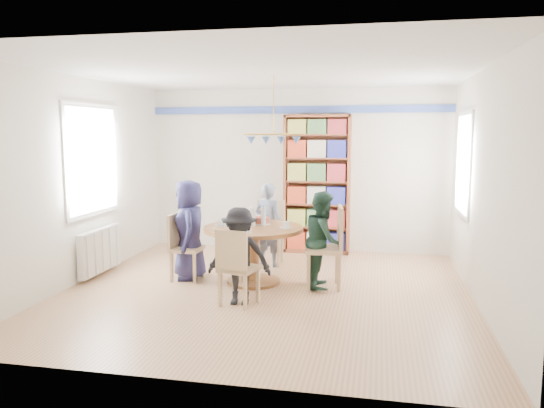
% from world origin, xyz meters
% --- Properties ---
extents(ground, '(5.00, 5.00, 0.00)m').
position_xyz_m(ground, '(0.00, 0.00, 0.00)').
color(ground, tan).
extents(room_shell, '(5.00, 5.00, 5.00)m').
position_xyz_m(room_shell, '(-0.26, 0.87, 1.65)').
color(room_shell, white).
rests_on(room_shell, ground).
extents(radiator, '(0.12, 1.00, 0.60)m').
position_xyz_m(radiator, '(-2.42, 0.30, 0.35)').
color(radiator, silver).
rests_on(radiator, ground).
extents(dining_table, '(1.30, 1.30, 0.75)m').
position_xyz_m(dining_table, '(-0.24, 0.34, 0.56)').
color(dining_table, brown).
rests_on(dining_table, ground).
extents(chair_left, '(0.40, 0.40, 0.89)m').
position_xyz_m(chair_left, '(-1.22, 0.31, 0.49)').
color(chair_left, tan).
rests_on(chair_left, ground).
extents(chair_right, '(0.52, 0.52, 1.05)m').
position_xyz_m(chair_right, '(0.77, 0.33, 0.58)').
color(chair_right, tan).
rests_on(chair_right, ground).
extents(chair_far, '(0.44, 0.44, 0.95)m').
position_xyz_m(chair_far, '(-0.24, 1.42, 0.52)').
color(chair_far, tan).
rests_on(chair_far, ground).
extents(chair_near, '(0.48, 0.48, 0.89)m').
position_xyz_m(chair_near, '(-0.21, -0.63, 0.49)').
color(chair_near, tan).
rests_on(chair_near, ground).
extents(person_left, '(0.62, 0.76, 1.34)m').
position_xyz_m(person_left, '(-1.13, 0.39, 0.67)').
color(person_left, '#1C1B3C').
rests_on(person_left, ground).
extents(person_right, '(0.51, 0.63, 1.24)m').
position_xyz_m(person_right, '(0.68, 0.35, 0.62)').
color(person_right, '#172F23').
rests_on(person_right, ground).
extents(person_far, '(0.53, 0.43, 1.25)m').
position_xyz_m(person_far, '(-0.23, 1.28, 0.62)').
color(person_far, gray).
rests_on(person_far, ground).
extents(person_near, '(0.75, 0.46, 1.13)m').
position_xyz_m(person_near, '(-0.19, -0.54, 0.56)').
color(person_near, black).
rests_on(person_near, ground).
extents(bookshelf, '(1.08, 0.32, 2.26)m').
position_xyz_m(bookshelf, '(0.36, 2.34, 1.11)').
color(bookshelf, brown).
rests_on(bookshelf, ground).
extents(tableware, '(1.05, 1.05, 0.28)m').
position_xyz_m(tableware, '(-0.26, 0.37, 0.81)').
color(tableware, white).
rests_on(tableware, dining_table).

